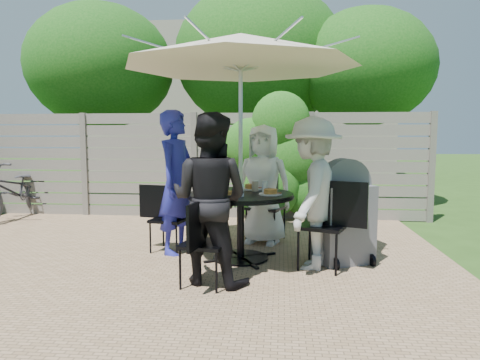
# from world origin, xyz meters

# --- Properties ---
(backyard_envelope) EXTENTS (60.00, 60.00, 5.00)m
(backyard_envelope) POSITION_xyz_m (0.09, 10.29, 2.61)
(backyard_envelope) COLOR #294B17
(backyard_envelope) RESTS_ON ground
(patio_table) EXTENTS (1.49, 1.49, 0.79)m
(patio_table) POSITION_xyz_m (1.05, 0.50, 0.55)
(patio_table) COLOR black
(patio_table) RESTS_ON ground
(umbrella) EXTENTS (3.29, 3.29, 2.58)m
(umbrella) POSITION_xyz_m (1.05, 0.50, 2.40)
(umbrella) COLOR silver
(umbrella) RESTS_ON ground
(chair_back) EXTENTS (0.59, 0.74, 0.97)m
(chair_back) POSITION_xyz_m (1.32, 1.43, 0.29)
(chair_back) COLOR black
(chair_back) RESTS_ON ground
(person_back) EXTENTS (0.89, 0.70, 1.60)m
(person_back) POSITION_xyz_m (1.28, 1.30, 0.80)
(person_back) COLOR white
(person_back) RESTS_ON ground
(chair_left) EXTENTS (0.64, 0.47, 0.84)m
(chair_left) POSITION_xyz_m (0.12, 0.76, 0.25)
(chair_left) COLOR black
(chair_left) RESTS_ON ground
(person_left) EXTENTS (0.58, 0.73, 1.76)m
(person_left) POSITION_xyz_m (0.25, 0.73, 0.88)
(person_left) COLOR #24269D
(person_left) RESTS_ON ground
(chair_front) EXTENTS (0.48, 0.65, 0.86)m
(chair_front) POSITION_xyz_m (0.79, -0.43, 0.26)
(chair_front) COLOR black
(chair_front) RESTS_ON ground
(person_front) EXTENTS (0.96, 0.83, 1.68)m
(person_front) POSITION_xyz_m (0.83, -0.30, 0.84)
(person_front) COLOR black
(person_front) RESTS_ON ground
(chair_right) EXTENTS (0.75, 0.61, 0.98)m
(chair_right) POSITION_xyz_m (1.98, 0.24, 0.29)
(chair_right) COLOR black
(chair_right) RESTS_ON ground
(person_right) EXTENTS (0.88, 1.20, 1.66)m
(person_right) POSITION_xyz_m (1.85, 0.28, 0.83)
(person_right) COLOR beige
(person_right) RESTS_ON ground
(plate_back) EXTENTS (0.26, 0.26, 0.06)m
(plate_back) POSITION_xyz_m (1.15, 0.85, 0.82)
(plate_back) COLOR white
(plate_back) RESTS_ON patio_table
(plate_left) EXTENTS (0.26, 0.26, 0.06)m
(plate_left) POSITION_xyz_m (0.71, 0.60, 0.82)
(plate_left) COLOR white
(plate_left) RESTS_ON patio_table
(plate_front) EXTENTS (0.26, 0.26, 0.06)m
(plate_front) POSITION_xyz_m (0.96, 0.16, 0.82)
(plate_front) COLOR white
(plate_front) RESTS_ON patio_table
(plate_right) EXTENTS (0.26, 0.26, 0.06)m
(plate_right) POSITION_xyz_m (1.40, 0.41, 0.82)
(plate_right) COLOR white
(plate_right) RESTS_ON patio_table
(glass_back) EXTENTS (0.07, 0.07, 0.14)m
(glass_back) POSITION_xyz_m (1.02, 0.78, 0.86)
(glass_back) COLOR silver
(glass_back) RESTS_ON patio_table
(glass_front) EXTENTS (0.07, 0.07, 0.14)m
(glass_front) POSITION_xyz_m (1.08, 0.22, 0.86)
(glass_front) COLOR silver
(glass_front) RESTS_ON patio_table
(glass_right) EXTENTS (0.07, 0.07, 0.14)m
(glass_right) POSITION_xyz_m (1.33, 0.53, 0.86)
(glass_right) COLOR silver
(glass_right) RESTS_ON patio_table
(syrup_jug) EXTENTS (0.09, 0.09, 0.16)m
(syrup_jug) POSITION_xyz_m (1.01, 0.57, 0.87)
(syrup_jug) COLOR #59280C
(syrup_jug) RESTS_ON patio_table
(coffee_cup) EXTENTS (0.08, 0.08, 0.12)m
(coffee_cup) POSITION_xyz_m (1.21, 0.69, 0.85)
(coffee_cup) COLOR #C6B293
(coffee_cup) RESTS_ON patio_table
(bicycle) EXTENTS (0.77, 1.97, 1.02)m
(bicycle) POSITION_xyz_m (-3.10, 2.60, 0.51)
(bicycle) COLOR #333338
(bicycle) RESTS_ON ground
(bbq_grill) EXTENTS (0.72, 0.65, 1.20)m
(bbq_grill) POSITION_xyz_m (2.23, 0.51, 0.55)
(bbq_grill) COLOR #58585D
(bbq_grill) RESTS_ON ground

